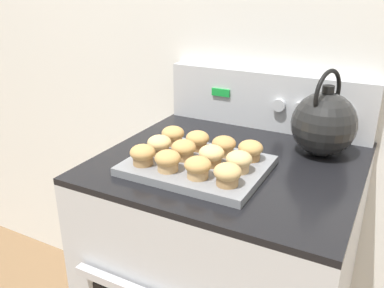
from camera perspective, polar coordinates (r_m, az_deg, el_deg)
wall_back at (r=1.44m, az=11.61°, el=12.87°), size 8.00×0.05×2.40m
stove_range at (r=1.44m, az=4.76°, el=-19.39°), size 0.73×0.70×0.94m
control_panel at (r=1.42m, az=10.56°, el=6.02°), size 0.71×0.07×0.20m
muffin_pan at (r=1.11m, az=0.74°, el=-3.05°), size 0.37×0.29×0.02m
muffin_r0_c0 at (r=1.09m, az=-6.93°, el=-1.47°), size 0.07×0.07×0.06m
muffin_r0_c1 at (r=1.05m, az=-3.43°, el=-2.31°), size 0.07×0.07×0.06m
muffin_r0_c2 at (r=1.01m, az=0.82°, el=-3.26°), size 0.07×0.07×0.06m
muffin_r0_c3 at (r=0.98m, az=5.01°, el=-4.23°), size 0.07×0.07×0.06m
muffin_r1_c0 at (r=1.15m, az=-4.60°, el=-0.07°), size 0.07×0.07×0.06m
muffin_r1_c1 at (r=1.12m, az=-1.17°, el=-0.75°), size 0.07×0.07×0.06m
muffin_r1_c2 at (r=1.08m, az=2.76°, el=-1.56°), size 0.07×0.07×0.06m
muffin_r1_c3 at (r=1.05m, az=6.61°, el=-2.40°), size 0.07×0.07×0.06m
muffin_r2_c0 at (r=1.22m, az=-2.68°, el=1.27°), size 0.07×0.07×0.06m
muffin_r2_c1 at (r=1.18m, az=0.78°, el=0.57°), size 0.07×0.07×0.06m
muffin_r2_c2 at (r=1.14m, az=4.50°, el=-0.21°), size 0.07×0.07×0.06m
muffin_r2_c3 at (r=1.12m, az=8.21°, el=-0.84°), size 0.07×0.07×0.06m
tea_kettle at (r=1.24m, az=18.06°, el=2.85°), size 0.19×0.22×0.26m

